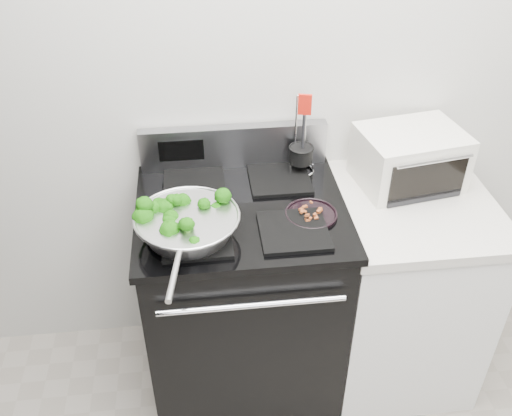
{
  "coord_description": "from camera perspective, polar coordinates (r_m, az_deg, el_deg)",
  "views": [
    {
      "loc": [
        -0.45,
        -0.31,
        2.2
      ],
      "look_at": [
        -0.25,
        1.36,
        0.98
      ],
      "focal_mm": 40.0,
      "sensor_mm": 36.0,
      "label": 1
    }
  ],
  "objects": [
    {
      "name": "toaster_oven",
      "position": [
        2.35,
        15.08,
        4.87
      ],
      "size": [
        0.44,
        0.36,
        0.23
      ],
      "rotation": [
        0.0,
        0.0,
        0.16
      ],
      "color": "white",
      "rests_on": "counter"
    },
    {
      "name": "utensil_holder",
      "position": [
        2.32,
        4.5,
        4.97
      ],
      "size": [
        0.11,
        0.11,
        0.35
      ],
      "rotation": [
        0.0,
        0.0,
        -0.25
      ],
      "color": "silver",
      "rests_on": "gas_range"
    },
    {
      "name": "broccoli_pile",
      "position": [
        1.97,
        -6.9,
        -1.08
      ],
      "size": [
        0.29,
        0.29,
        0.1
      ],
      "primitive_type": null,
      "color": "#093404",
      "rests_on": "skillet"
    },
    {
      "name": "gas_range",
      "position": [
        2.44,
        -1.33,
        -8.74
      ],
      "size": [
        0.79,
        0.69,
        1.13
      ],
      "color": "black",
      "rests_on": "floor"
    },
    {
      "name": "counter",
      "position": [
        2.59,
        14.12,
        -7.72
      ],
      "size": [
        0.62,
        0.68,
        0.92
      ],
      "color": "white",
      "rests_on": "floor"
    },
    {
      "name": "bacon_plate",
      "position": [
        2.09,
        5.53,
        -0.4
      ],
      "size": [
        0.19,
        0.19,
        0.04
      ],
      "rotation": [
        0.0,
        0.0,
        -0.11
      ],
      "color": "black",
      "rests_on": "gas_range"
    },
    {
      "name": "back_wall",
      "position": [
        2.27,
        5.27,
        13.84
      ],
      "size": [
        4.0,
        0.02,
        2.7
      ],
      "primitive_type": "cube",
      "color": "beige",
      "rests_on": "ground"
    },
    {
      "name": "skillet",
      "position": [
        1.98,
        -6.87,
        -1.59
      ],
      "size": [
        0.37,
        0.58,
        0.08
      ],
      "rotation": [
        0.0,
        0.0,
        -0.15
      ],
      "color": "silver",
      "rests_on": "gas_range"
    }
  ]
}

